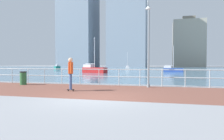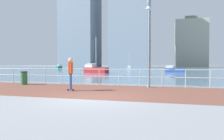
% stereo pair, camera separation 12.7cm
% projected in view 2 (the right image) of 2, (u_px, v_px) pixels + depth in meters
% --- Properties ---
extents(ground, '(220.00, 220.00, 0.00)m').
position_uv_depth(ground, '(152.00, 70.00, 47.50)').
color(ground, gray).
extents(brick_paving, '(28.00, 5.62, 0.01)m').
position_uv_depth(brick_paving, '(108.00, 91.00, 11.05)').
color(brick_paving, brown).
rests_on(brick_paving, ground).
extents(harbor_water, '(180.00, 88.00, 0.00)m').
position_uv_depth(harbor_water, '(155.00, 69.00, 57.27)').
color(harbor_water, slate).
rests_on(harbor_water, ground).
extents(waterfront_railing, '(25.25, 0.06, 1.11)m').
position_uv_depth(waterfront_railing, '(119.00, 74.00, 13.74)').
color(waterfront_railing, '#B2BCC1').
rests_on(waterfront_railing, ground).
extents(lamppost, '(0.36, 0.82, 5.56)m').
position_uv_depth(lamppost, '(149.00, 37.00, 12.43)').
color(lamppost, gray).
rests_on(lamppost, ground).
extents(skateboarder, '(0.40, 0.52, 1.78)m').
position_uv_depth(skateboarder, '(71.00, 71.00, 10.99)').
color(skateboarder, black).
rests_on(skateboarder, ground).
extents(trash_bin, '(0.46, 0.46, 0.93)m').
position_uv_depth(trash_bin, '(24.00, 78.00, 14.33)').
color(trash_bin, '#2D6638').
rests_on(trash_bin, ground).
extents(sailboat_white, '(1.45, 3.17, 4.29)m').
position_uv_depth(sailboat_white, '(129.00, 68.00, 50.63)').
color(sailboat_white, white).
rests_on(sailboat_white, ground).
extents(sailboat_blue, '(3.39, 1.41, 4.62)m').
position_uv_depth(sailboat_blue, '(174.00, 70.00, 35.64)').
color(sailboat_blue, '#284799').
rests_on(sailboat_blue, ground).
extents(sailboat_gray, '(4.24, 2.26, 5.69)m').
position_uv_depth(sailboat_gray, '(95.00, 69.00, 32.92)').
color(sailboat_gray, '#B21E1E').
rests_on(sailboat_gray, ground).
extents(sailboat_ivory, '(3.30, 3.76, 5.40)m').
position_uv_depth(sailboat_ivory, '(59.00, 67.00, 55.71)').
color(sailboat_ivory, '#197266').
rests_on(sailboat_ivory, ground).
extents(tower_steel, '(15.86, 17.61, 41.46)m').
position_uv_depth(tower_steel, '(131.00, 21.00, 88.94)').
color(tower_steel, '#8493A3').
rests_on(tower_steel, ground).
extents(tower_beige, '(14.45, 11.60, 24.23)m').
position_uv_depth(tower_beige, '(191.00, 43.00, 99.44)').
color(tower_beige, '#B2AD99').
rests_on(tower_beige, ground).
extents(tower_glass, '(14.78, 15.02, 43.02)m').
position_uv_depth(tower_glass, '(81.00, 21.00, 91.37)').
color(tower_glass, '#8493A3').
rests_on(tower_glass, ground).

